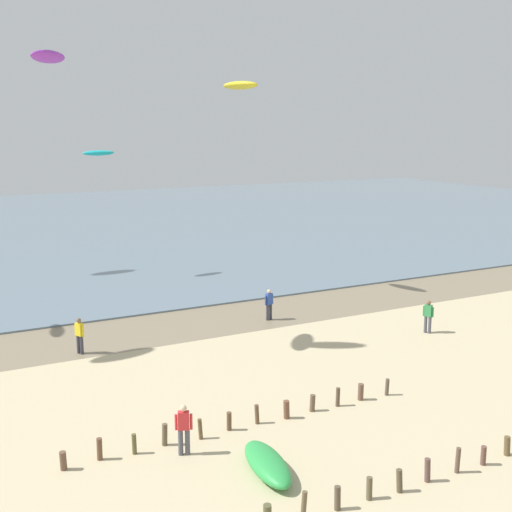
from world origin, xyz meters
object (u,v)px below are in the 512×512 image
Objects in this scene: person_right_flank at (269,304)px; person_by_waterline at (80,335)px; person_far_down_beach at (184,428)px; person_mid_beach at (428,316)px; grounded_kite at (267,464)px; kite_aloft_1 at (240,85)px; kite_aloft_2 at (48,57)px; kite_aloft_8 at (99,153)px.

person_by_waterline is at bearing -175.99° from person_right_flank.
person_right_flank is at bearing 51.24° from person_far_down_beach.
person_mid_beach is 1.00× the size of person_by_waterline.
kite_aloft_1 is (9.07, 20.41, 12.49)m from grounded_kite.
grounded_kite is 25.59m from kite_aloft_1.
person_right_flank is at bearing -20.95° from grounded_kite.
kite_aloft_2 is at bearing 113.87° from person_by_waterline.
person_mid_beach is 0.58× the size of grounded_kite.
kite_aloft_2 is at bearing 60.54° from kite_aloft_8.
person_far_down_beach is 0.58× the size of grounded_kite.
kite_aloft_8 reaches higher than person_right_flank.
kite_aloft_8 is (-6.79, 7.83, -4.18)m from kite_aloft_1.
person_right_flank is at bearing 4.01° from person_by_waterline.
person_by_waterline is (-16.48, 4.99, 0.00)m from person_mid_beach.
kite_aloft_2 is 1.19× the size of kite_aloft_8.
grounded_kite is 1.33× the size of kite_aloft_8.
kite_aloft_2 reaches higher than kite_aloft_8.
person_right_flank is 0.58× the size of grounded_kite.
person_by_waterline and person_far_down_beach have the same top height.
kite_aloft_8 is (4.97, 14.88, 7.68)m from person_by_waterline.
person_far_down_beach is (-9.54, -11.88, 0.00)m from person_right_flank.
kite_aloft_1 reaches higher than person_mid_beach.
person_far_down_beach is 0.59× the size of kite_aloft_1.
kite_aloft_8 is at bearing 120.09° from person_mid_beach.
person_right_flank is 16.98m from kite_aloft_8.
kite_aloft_2 is at bearing 19.99° from grounded_kite.
person_far_down_beach is 0.65× the size of kite_aloft_2.
grounded_kite is 29.52m from kite_aloft_8.
person_by_waterline is 11.18m from person_far_down_beach.
person_right_flank is 16.06m from grounded_kite.
grounded_kite is at bearing 77.39° from kite_aloft_8.
person_by_waterline is 18.13m from kite_aloft_1.
kite_aloft_2 is (-1.30, 12.21, 12.44)m from person_far_down_beach.
kite_aloft_1 is at bearing 30.94° from person_by_waterline.
person_right_flank is 0.77× the size of kite_aloft_8.
person_mid_beach and person_by_waterline have the same top height.
person_far_down_beach is at bearing 47.54° from grounded_kite.
kite_aloft_2 reaches higher than person_right_flank.
kite_aloft_1 is (1.38, 6.32, 11.86)m from person_right_flank.
kite_aloft_8 is at bearing -162.55° from kite_aloft_2.
person_right_flank is at bearing -28.36° from kite_aloft_1.
person_mid_beach is 0.65× the size of kite_aloft_2.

